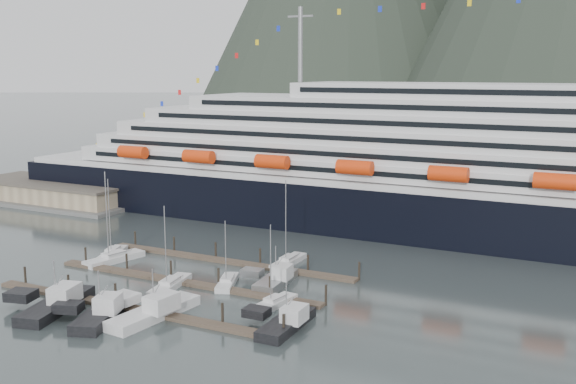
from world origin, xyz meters
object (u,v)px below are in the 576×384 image
(sailboat_b, at_px, (114,259))
(trawler_e, at_px, (275,279))
(sailboat_c, at_px, (227,283))
(sailboat_g, at_px, (288,262))
(cruise_ship, at_px, (482,177))
(sailboat_h, at_px, (274,303))
(trawler_d, at_px, (285,322))
(trawler_a, at_px, (55,304))
(trawler_b, at_px, (99,314))
(sailboat_a, at_px, (113,254))
(warehouse, at_px, (56,194))
(sailboat_d, at_px, (170,286))
(trawler_c, at_px, (153,311))

(sailboat_b, xyz_separation_m, trawler_e, (30.98, 1.41, 0.43))
(sailboat_c, xyz_separation_m, sailboat_g, (3.21, 14.59, 0.04))
(cruise_ship, distance_m, sailboat_g, 44.57)
(sailboat_h, relative_size, trawler_d, 1.07)
(trawler_a, height_order, trawler_b, trawler_a)
(trawler_a, xyz_separation_m, trawler_d, (31.50, 8.62, -0.10))
(sailboat_c, height_order, trawler_a, sailboat_c)
(sailboat_b, distance_m, sailboat_c, 24.58)
(sailboat_a, xyz_separation_m, sailboat_b, (2.66, -2.69, 0.02))
(sailboat_h, bearing_deg, trawler_a, 128.46)
(warehouse, bearing_deg, sailboat_b, -34.96)
(sailboat_d, height_order, trawler_e, sailboat_d)
(sailboat_a, relative_size, trawler_a, 0.98)
(trawler_d, bearing_deg, cruise_ship, -12.67)
(cruise_ship, xyz_separation_m, trawler_d, (-12.16, -61.16, -11.16))
(sailboat_a, xyz_separation_m, sailboat_h, (38.12, -9.84, -0.03))
(sailboat_b, bearing_deg, sailboat_d, -100.83)
(sailboat_a, bearing_deg, trawler_d, -131.77)
(trawler_a, distance_m, trawler_b, 8.20)
(cruise_ship, distance_m, sailboat_c, 58.24)
(cruise_ship, xyz_separation_m, trawler_b, (-35.46, -69.99, -11.09))
(warehouse, relative_size, sailboat_h, 3.72)
(trawler_e, bearing_deg, sailboat_b, 87.20)
(trawler_b, bearing_deg, cruise_ship, -46.37)
(trawler_e, bearing_deg, cruise_ship, -30.79)
(sailboat_b, relative_size, sailboat_h, 1.33)
(sailboat_b, relative_size, sailboat_c, 1.53)
(sailboat_b, xyz_separation_m, sailboat_g, (27.70, 12.41, -0.03))
(sailboat_c, xyz_separation_m, trawler_a, (-15.35, -20.24, 0.59))
(sailboat_a, xyz_separation_m, trawler_d, (43.31, -16.49, 0.45))
(cruise_ship, distance_m, trawler_d, 63.35)
(sailboat_c, height_order, sailboat_h, sailboat_h)
(trawler_a, bearing_deg, sailboat_h, -73.76)
(sailboat_a, distance_m, trawler_c, 33.19)
(sailboat_d, relative_size, trawler_b, 1.10)
(sailboat_a, bearing_deg, sailboat_d, -137.46)
(sailboat_a, relative_size, sailboat_h, 1.18)
(sailboat_c, relative_size, trawler_e, 1.00)
(trawler_b, distance_m, trawler_c, 7.00)
(cruise_ship, relative_size, trawler_b, 17.12)
(sailboat_g, bearing_deg, trawler_d, -154.59)
(cruise_ship, xyz_separation_m, sailboat_c, (-28.32, -49.54, -11.65))
(sailboat_a, bearing_deg, trawler_c, -150.43)
(sailboat_c, bearing_deg, sailboat_b, 63.24)
(sailboat_b, xyz_separation_m, trawler_c, (22.95, -18.42, 0.49))
(sailboat_g, bearing_deg, trawler_e, -164.25)
(cruise_ship, relative_size, sailboat_a, 14.41)
(sailboat_b, xyz_separation_m, sailboat_d, (17.45, -7.35, -0.04))
(warehouse, bearing_deg, sailboat_a, -34.27)
(sailboat_g, relative_size, trawler_b, 1.24)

